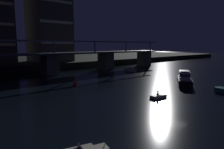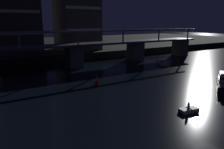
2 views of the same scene
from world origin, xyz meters
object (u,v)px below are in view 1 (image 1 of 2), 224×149
at_px(river_bridge, 50,60).
at_px(speedboat_mid_left, 130,70).
at_px(tower_central, 49,13).
at_px(dinghy_with_paddler, 158,96).
at_px(cabin_cruiser_near_left, 184,79).
at_px(channel_buoy, 75,83).

height_order(river_bridge, speedboat_mid_left, river_bridge).
xyz_separation_m(river_bridge, tower_central, (8.81, 18.83, 15.41)).
distance_m(speedboat_mid_left, dinghy_with_paddler, 32.79).
bearing_deg(cabin_cruiser_near_left, dinghy_with_paddler, -165.71).
xyz_separation_m(speedboat_mid_left, dinghy_with_paddler, (-20.32, -25.74, -0.14)).
height_order(speedboat_mid_left, channel_buoy, channel_buoy).
xyz_separation_m(cabin_cruiser_near_left, channel_buoy, (-18.31, 13.72, -0.57)).
xyz_separation_m(channel_buoy, dinghy_with_paddler, (4.46, -17.25, -0.20)).
bearing_deg(tower_central, dinghy_with_paddler, -97.41).
bearing_deg(river_bridge, tower_central, 64.93).
xyz_separation_m(tower_central, channel_buoy, (-11.44, -36.45, -18.97)).
height_order(tower_central, dinghy_with_paddler, tower_central).
relative_size(river_bridge, tower_central, 2.46).
distance_m(cabin_cruiser_near_left, channel_buoy, 22.89).
distance_m(cabin_cruiser_near_left, dinghy_with_paddler, 14.32).
relative_size(speedboat_mid_left, channel_buoy, 2.88).
height_order(cabin_cruiser_near_left, speedboat_mid_left, cabin_cruiser_near_left).
bearing_deg(speedboat_mid_left, dinghy_with_paddler, -128.30).
xyz_separation_m(tower_central, speedboat_mid_left, (13.34, -27.96, -19.03)).
relative_size(river_bridge, dinghy_with_paddler, 31.11).
relative_size(tower_central, dinghy_with_paddler, 12.65).
relative_size(tower_central, channel_buoy, 19.77).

